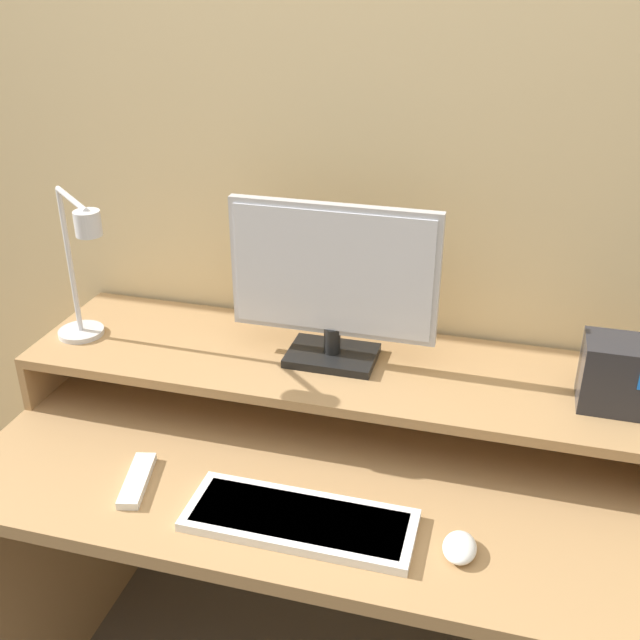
{
  "coord_description": "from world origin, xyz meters",
  "views": [
    {
      "loc": [
        0.33,
        -0.86,
        1.71
      ],
      "look_at": [
        -0.01,
        0.39,
        1.06
      ],
      "focal_mm": 42.0,
      "sensor_mm": 36.0,
      "label": 1
    }
  ],
  "objects_px": {
    "keyboard": "(300,520)",
    "monitor": "(333,282)",
    "mouse": "(460,548)",
    "router_dock": "(617,374)",
    "remote_control": "(137,480)",
    "desk_lamp": "(81,272)"
  },
  "relations": [
    {
      "from": "monitor",
      "to": "desk_lamp",
      "type": "relative_size",
      "value": 1.25
    },
    {
      "from": "monitor",
      "to": "desk_lamp",
      "type": "xyz_separation_m",
      "value": [
        -0.53,
        -0.1,
        0.0
      ]
    },
    {
      "from": "desk_lamp",
      "to": "remote_control",
      "type": "height_order",
      "value": "desk_lamp"
    },
    {
      "from": "desk_lamp",
      "to": "mouse",
      "type": "xyz_separation_m",
      "value": [
        0.86,
        -0.28,
        -0.3
      ]
    },
    {
      "from": "monitor",
      "to": "keyboard",
      "type": "xyz_separation_m",
      "value": [
        0.04,
        -0.38,
        -0.31
      ]
    },
    {
      "from": "monitor",
      "to": "keyboard",
      "type": "distance_m",
      "value": 0.49
    },
    {
      "from": "keyboard",
      "to": "mouse",
      "type": "bearing_deg",
      "value": 0.65
    },
    {
      "from": "router_dock",
      "to": "remote_control",
      "type": "distance_m",
      "value": 0.95
    },
    {
      "from": "keyboard",
      "to": "mouse",
      "type": "relative_size",
      "value": 5.19
    },
    {
      "from": "keyboard",
      "to": "remote_control",
      "type": "relative_size",
      "value": 2.59
    },
    {
      "from": "keyboard",
      "to": "monitor",
      "type": "bearing_deg",
      "value": 95.78
    },
    {
      "from": "monitor",
      "to": "router_dock",
      "type": "height_order",
      "value": "monitor"
    },
    {
      "from": "mouse",
      "to": "router_dock",
      "type": "bearing_deg",
      "value": 54.16
    },
    {
      "from": "router_dock",
      "to": "mouse",
      "type": "xyz_separation_m",
      "value": [
        -0.25,
        -0.35,
        -0.19
      ]
    },
    {
      "from": "router_dock",
      "to": "mouse",
      "type": "distance_m",
      "value": 0.47
    },
    {
      "from": "router_dock",
      "to": "keyboard",
      "type": "relative_size",
      "value": 0.33
    },
    {
      "from": "monitor",
      "to": "remote_control",
      "type": "distance_m",
      "value": 0.56
    },
    {
      "from": "keyboard",
      "to": "router_dock",
      "type": "bearing_deg",
      "value": 33.02
    },
    {
      "from": "monitor",
      "to": "remote_control",
      "type": "relative_size",
      "value": 2.73
    },
    {
      "from": "desk_lamp",
      "to": "mouse",
      "type": "relative_size",
      "value": 4.39
    },
    {
      "from": "mouse",
      "to": "keyboard",
      "type": "bearing_deg",
      "value": -179.35
    },
    {
      "from": "mouse",
      "to": "remote_control",
      "type": "xyz_separation_m",
      "value": [
        -0.63,
        0.02,
        -0.01
      ]
    }
  ]
}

